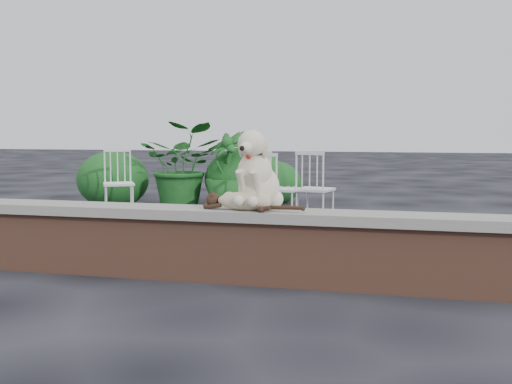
% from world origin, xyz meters
% --- Properties ---
extents(ground, '(60.00, 60.00, 0.00)m').
position_xyz_m(ground, '(0.00, 0.00, 0.00)').
color(ground, black).
rests_on(ground, ground).
extents(brick_wall, '(6.00, 0.30, 0.50)m').
position_xyz_m(brick_wall, '(0.00, 0.00, 0.25)').
color(brick_wall, brown).
rests_on(brick_wall, ground).
extents(capstone, '(6.20, 0.40, 0.08)m').
position_xyz_m(capstone, '(0.00, 0.00, 0.54)').
color(capstone, slate).
rests_on(capstone, brick_wall).
extents(dog, '(0.52, 0.62, 0.64)m').
position_xyz_m(dog, '(-0.34, 0.10, 0.90)').
color(dog, beige).
rests_on(dog, capstone).
extents(cat, '(1.00, 0.42, 0.16)m').
position_xyz_m(cat, '(-0.42, -0.05, 0.66)').
color(cat, tan).
rests_on(cat, capstone).
extents(chair_c, '(0.67, 0.67, 0.94)m').
position_xyz_m(chair_c, '(-0.33, 3.06, 0.47)').
color(chair_c, white).
rests_on(chair_c, ground).
extents(chair_e, '(0.58, 0.58, 0.94)m').
position_xyz_m(chair_e, '(-0.75, 2.97, 0.47)').
color(chair_e, white).
rests_on(chair_e, ground).
extents(chair_a, '(0.76, 0.76, 0.94)m').
position_xyz_m(chair_a, '(-3.15, 3.19, 0.47)').
color(chair_a, white).
rests_on(chair_a, ground).
extents(chair_b, '(0.67, 0.67, 0.94)m').
position_xyz_m(chair_b, '(-0.89, 2.14, 0.47)').
color(chair_b, white).
rests_on(chair_b, ground).
extents(potted_plant_a, '(1.37, 1.24, 1.33)m').
position_xyz_m(potted_plant_a, '(-2.55, 4.16, 0.67)').
color(potted_plant_a, '#154C18').
rests_on(potted_plant_a, ground).
extents(potted_plant_b, '(0.91, 0.91, 1.19)m').
position_xyz_m(potted_plant_b, '(-1.80, 4.03, 0.60)').
color(potted_plant_b, '#154C18').
rests_on(potted_plant_b, ground).
extents(shrubbery, '(3.49, 1.97, 1.00)m').
position_xyz_m(shrubbery, '(-2.36, 4.53, 0.41)').
color(shrubbery, '#154C18').
rests_on(shrubbery, ground).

